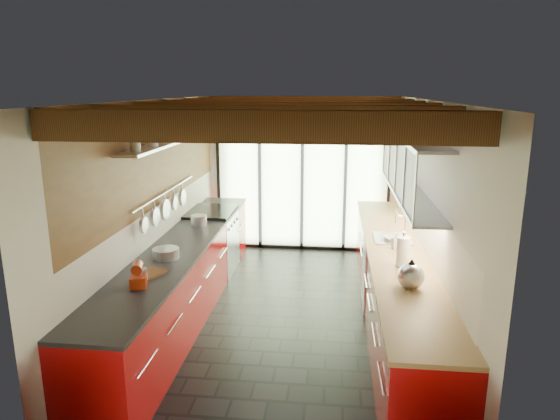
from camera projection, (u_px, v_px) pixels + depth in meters
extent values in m
plane|color=black|center=(287.00, 317.00, 6.12)|extent=(5.50, 5.50, 0.00)
plane|color=silver|center=(302.00, 175.00, 8.46)|extent=(3.20, 0.00, 3.20)
plane|color=silver|center=(245.00, 321.00, 3.15)|extent=(3.20, 0.00, 3.20)
plane|color=silver|center=(154.00, 211.00, 5.98)|extent=(0.00, 5.50, 5.50)
plane|color=silver|center=(427.00, 218.00, 5.64)|extent=(0.00, 5.50, 5.50)
plane|color=#472814|center=(287.00, 100.00, 5.50)|extent=(5.50, 5.50, 0.00)
cube|color=#593316|center=(255.00, 126.00, 3.36)|extent=(3.14, 0.14, 0.22)
cube|color=#593316|center=(272.00, 119.00, 4.22)|extent=(3.14, 0.14, 0.22)
cube|color=#593316|center=(283.00, 113.00, 5.09)|extent=(3.14, 0.14, 0.22)
cube|color=#593316|center=(291.00, 110.00, 5.96)|extent=(3.14, 0.14, 0.22)
cube|color=#593316|center=(297.00, 107.00, 6.83)|extent=(3.14, 0.14, 0.22)
cube|color=#593316|center=(301.00, 105.00, 7.70)|extent=(3.14, 0.14, 0.22)
cube|color=brown|center=(303.00, 112.00, 8.18)|extent=(3.14, 0.06, 0.50)
plane|color=brown|center=(159.00, 152.00, 6.01)|extent=(0.00, 4.90, 4.90)
plane|color=#C6EAAD|center=(302.00, 188.00, 8.50)|extent=(2.90, 0.00, 2.90)
cube|color=black|center=(219.00, 186.00, 8.64)|extent=(0.05, 0.04, 2.15)
cube|color=black|center=(389.00, 190.00, 8.34)|extent=(0.05, 0.04, 2.15)
cube|color=black|center=(302.00, 188.00, 8.46)|extent=(0.06, 0.05, 2.15)
cube|color=black|center=(303.00, 124.00, 8.20)|extent=(2.90, 0.05, 0.06)
cylinder|color=red|center=(303.00, 112.00, 8.14)|extent=(0.34, 0.04, 0.34)
cylinder|color=beige|center=(303.00, 112.00, 8.12)|extent=(0.28, 0.02, 0.28)
cube|color=#B40B0C|center=(184.00, 279.00, 6.15)|extent=(0.65, 5.00, 0.88)
cube|color=black|center=(182.00, 243.00, 6.04)|extent=(0.68, 5.00, 0.04)
cube|color=silver|center=(212.00, 243.00, 7.55)|extent=(0.66, 0.90, 0.90)
cube|color=black|center=(211.00, 212.00, 7.43)|extent=(0.65, 0.90, 0.06)
cube|color=#B40B0C|center=(394.00, 288.00, 5.88)|extent=(0.65, 5.00, 0.88)
cube|color=tan|center=(396.00, 251.00, 5.77)|extent=(0.68, 5.00, 0.04)
cube|color=white|center=(364.00, 274.00, 6.30)|extent=(0.02, 0.60, 0.84)
cube|color=silver|center=(393.00, 238.00, 6.15)|extent=(0.45, 0.52, 0.02)
cylinder|color=silver|center=(405.00, 225.00, 6.09)|extent=(0.02, 0.02, 0.34)
torus|color=silver|center=(401.00, 212.00, 6.06)|extent=(0.14, 0.02, 0.14)
plane|color=silver|center=(397.00, 165.00, 5.83)|extent=(0.00, 3.00, 3.00)
cube|color=#9EA0A5|center=(410.00, 194.00, 5.90)|extent=(0.34, 3.00, 0.03)
cube|color=#9EA0A5|center=(413.00, 137.00, 5.74)|extent=(0.34, 3.00, 0.03)
cylinder|color=silver|center=(167.00, 192.00, 6.22)|extent=(0.02, 2.20, 0.02)
cube|color=silver|center=(168.00, 142.00, 5.97)|extent=(0.28, 2.60, 0.03)
cylinder|color=silver|center=(144.00, 225.00, 5.39)|extent=(0.04, 0.18, 0.18)
cylinder|color=silver|center=(155.00, 217.00, 5.73)|extent=(0.04, 0.22, 0.22)
cylinder|color=silver|center=(165.00, 210.00, 6.07)|extent=(0.04, 0.26, 0.26)
cylinder|color=silver|center=(174.00, 203.00, 6.41)|extent=(0.04, 0.18, 0.18)
cylinder|color=silver|center=(182.00, 197.00, 6.74)|extent=(0.04, 0.22, 0.22)
cube|color=#BB2D0E|center=(139.00, 280.00, 4.70)|extent=(0.21, 0.28, 0.11)
cylinder|color=#BB2D0E|center=(137.00, 268.00, 4.65)|extent=(0.14, 0.18, 0.10)
cylinder|color=silver|center=(140.00, 274.00, 4.73)|extent=(0.16, 0.16, 0.11)
cylinder|color=silver|center=(199.00, 220.00, 6.75)|extent=(0.25, 0.25, 0.14)
cylinder|color=silver|center=(166.00, 253.00, 5.44)|extent=(0.31, 0.31, 0.11)
cube|color=brown|center=(150.00, 273.00, 4.97)|extent=(0.31, 0.36, 0.03)
sphere|color=silver|center=(411.00, 275.00, 4.62)|extent=(0.29, 0.29, 0.25)
cone|color=black|center=(412.00, 261.00, 4.59)|extent=(0.11, 0.11, 0.07)
cylinder|color=silver|center=(409.00, 269.00, 4.75)|extent=(0.04, 0.10, 0.05)
cylinder|color=white|center=(403.00, 252.00, 5.18)|extent=(0.18, 0.18, 0.31)
cylinder|color=silver|center=(404.00, 235.00, 5.13)|extent=(0.04, 0.04, 0.06)
imported|color=silver|center=(396.00, 241.00, 5.77)|extent=(0.10, 0.10, 0.19)
imported|color=silver|center=(393.00, 238.00, 6.08)|extent=(0.27, 0.27, 0.06)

